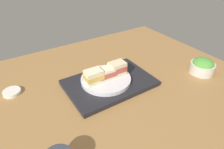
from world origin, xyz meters
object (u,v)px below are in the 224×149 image
(sandwich_near, at_px, (118,69))
(salad_bowl, at_px, (203,66))
(small_sauce_dish, at_px, (12,92))
(sandwich_far, at_px, (93,76))
(sandwich_plate, at_px, (106,79))
(sandwich_middle, at_px, (106,73))

(sandwich_near, xyz_separation_m, salad_bowl, (-0.39, 0.17, -0.03))
(salad_bowl, xyz_separation_m, small_sauce_dish, (0.83, -0.33, -0.03))
(sandwich_near, height_order, salad_bowl, sandwich_near)
(sandwich_far, bearing_deg, salad_bowl, 161.46)
(sandwich_near, height_order, sandwich_far, same)
(sandwich_plate, distance_m, sandwich_near, 0.07)
(sandwich_plate, relative_size, sandwich_middle, 2.87)
(sandwich_near, bearing_deg, small_sauce_dish, -20.91)
(sandwich_plate, height_order, sandwich_near, sandwich_near)
(sandwich_plate, bearing_deg, sandwich_near, 177.20)
(sandwich_plate, xyz_separation_m, sandwich_far, (0.06, -0.00, 0.04))
(sandwich_near, bearing_deg, sandwich_far, -2.80)
(sandwich_far, height_order, salad_bowl, sandwich_far)
(sandwich_near, relative_size, sandwich_far, 0.96)
(sandwich_near, xyz_separation_m, sandwich_middle, (0.06, -0.00, -0.01))
(sandwich_far, bearing_deg, sandwich_plate, 177.20)
(sandwich_middle, bearing_deg, sandwich_far, -2.80)
(small_sauce_dish, bearing_deg, sandwich_plate, 156.43)
(salad_bowl, relative_size, small_sauce_dish, 1.58)
(sandwich_near, distance_m, salad_bowl, 0.43)
(sandwich_far, relative_size, small_sauce_dish, 1.03)
(sandwich_near, relative_size, salad_bowl, 0.63)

